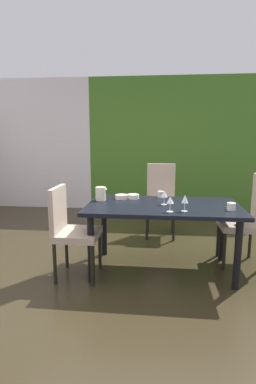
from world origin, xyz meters
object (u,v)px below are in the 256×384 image
at_px(wine_glass_right, 164,194).
at_px(serving_bowl_near_shelf, 133,196).
at_px(chair_right_far, 248,216).
at_px(serving_bowl_left, 122,197).
at_px(cup_north, 161,194).
at_px(pitcher_south, 101,194).
at_px(chair_head_far, 161,197).
at_px(wine_glass_front, 170,201).
at_px(cup_east, 231,207).
at_px(wine_glass_rear, 185,199).
at_px(chair_left_near, 70,227).
at_px(dining_table, 163,213).

relative_size(wine_glass_right, serving_bowl_near_shelf, 1.10).
height_order(chair_right_far, serving_bowl_left, chair_right_far).
bearing_deg(cup_north, pitcher_south, -161.55).
relative_size(chair_right_far, serving_bowl_left, 7.03).
relative_size(chair_right_far, cup_north, 13.58).
bearing_deg(serving_bowl_near_shelf, cup_north, 15.81).
height_order(chair_head_far, wine_glass_right, chair_head_far).
height_order(serving_bowl_left, serving_bowl_near_shelf, same).
relative_size(wine_glass_right, cup_north, 2.02).
distance_m(wine_glass_front, cup_east, 0.63).
distance_m(chair_right_far, serving_bowl_near_shelf, 1.33).
bearing_deg(wine_glass_right, cup_east, -14.61).
bearing_deg(wine_glass_right, wine_glass_front, -79.99).
bearing_deg(pitcher_south, chair_head_far, 57.62).
height_order(wine_glass_rear, wine_glass_right, wine_glass_rear).
distance_m(chair_right_far, wine_glass_rear, 0.97).
bearing_deg(chair_right_far, cup_north, 83.47).
height_order(chair_head_far, serving_bowl_left, chair_head_far).
bearing_deg(pitcher_south, wine_glass_front, -30.12).
relative_size(chair_left_near, serving_bowl_left, 6.47).
bearing_deg(serving_bowl_left, cup_north, 15.41).
relative_size(chair_head_far, serving_bowl_near_shelf, 7.49).
bearing_deg(wine_glass_right, chair_right_far, 15.16).
bearing_deg(chair_left_near, wine_glass_right, 104.87).
distance_m(serving_bowl_left, cup_north, 0.47).
relative_size(wine_glass_rear, serving_bowl_left, 1.11).
height_order(serving_bowl_near_shelf, cup_east, cup_east).
relative_size(chair_head_far, cup_north, 13.78).
distance_m(serving_bowl_near_shelf, cup_north, 0.33).
height_order(chair_right_far, chair_head_far, chair_head_far).
relative_size(wine_glass_rear, serving_bowl_near_shelf, 1.17).
distance_m(wine_glass_front, serving_bowl_left, 0.78).
distance_m(dining_table, chair_right_far, 1.00).
bearing_deg(serving_bowl_near_shelf, cup_east, -23.94).
relative_size(chair_left_near, chair_head_far, 0.91).
bearing_deg(pitcher_south, serving_bowl_near_shelf, 20.74).
bearing_deg(chair_left_near, wine_glass_front, 87.36).
height_order(chair_right_far, wine_glass_rear, chair_right_far).
height_order(chair_left_near, wine_glass_right, chair_left_near).
xyz_separation_m(wine_glass_right, wine_glass_front, (0.05, -0.30, -0.00)).
relative_size(dining_table, chair_left_near, 1.70).
relative_size(dining_table, wine_glass_rear, 9.90).
bearing_deg(chair_head_far, wine_glass_front, 93.20).
xyz_separation_m(chair_left_near, wine_glass_right, (0.97, 0.26, 0.32)).
xyz_separation_m(serving_bowl_left, cup_east, (1.15, -0.42, 0.01)).
bearing_deg(serving_bowl_near_shelf, chair_head_far, 70.94).
xyz_separation_m(chair_right_far, pitcher_south, (-1.67, -0.11, 0.25)).
bearing_deg(chair_right_far, serving_bowl_near_shelf, 89.04).
height_order(cup_north, cup_east, cup_north).
distance_m(dining_table, chair_left_near, 1.00).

